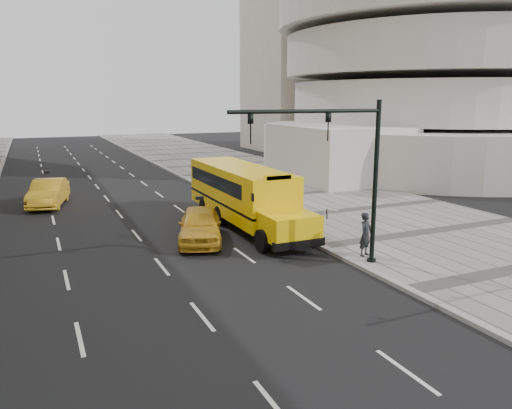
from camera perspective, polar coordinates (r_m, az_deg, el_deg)
name	(u,v)px	position (r m, az deg, el deg)	size (l,w,h in m)	color
ground	(157,233)	(24.86, -11.24, -3.24)	(140.00, 140.00, 0.00)	black
sidewalk_museum	(360,210)	(29.79, 11.82, -0.59)	(12.00, 140.00, 0.15)	gray
curb_museum	(268,220)	(26.76, 1.36, -1.75)	(0.30, 140.00, 0.15)	gray
guggenheim	(399,26)	(54.87, 16.02, 19.00)	(33.20, 42.20, 35.00)	silver
school_bus	(242,191)	(25.78, -1.60, 1.56)	(2.96, 11.56, 3.19)	yellow
taxi_near	(200,225)	(22.87, -6.40, -2.35)	(1.88, 4.67, 1.59)	gold
taxi_far	(48,193)	(32.96, -22.66, 1.23)	(1.72, 4.92, 1.62)	gold
pedestrian	(366,234)	(20.71, 12.42, -3.34)	(0.66, 0.43, 1.80)	black
traffic_signal	(345,164)	(18.63, 10.14, 4.61)	(6.18, 0.36, 6.40)	black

